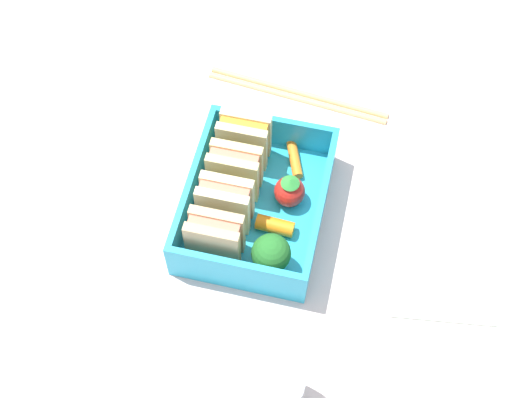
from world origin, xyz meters
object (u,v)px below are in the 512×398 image
object	(u,v)px
chopstick_pair	(297,94)
folded_napkin	(441,252)
sandwich_left	(215,238)
sandwich_center	(235,170)
sandwich_center_right	(244,140)
drinking_glass	(260,391)
strawberry_far_left	(290,191)
carrot_stick_left	(275,226)
sandwich_center_left	(225,203)
carrot_stick_far_left	(295,159)
broccoli_floret	(271,254)

from	to	relation	value
chopstick_pair	folded_napkin	distance (cm)	22.95
sandwich_left	sandwich_center	size ratio (longest dim) A/B	1.00
sandwich_center	chopstick_pair	xyz separation A→B (cm)	(13.36, -3.53, -3.68)
sandwich_left	chopstick_pair	xyz separation A→B (cm)	(20.69, -3.53, -3.68)
sandwich_center_right	drinking_glass	bearing A→B (deg)	-163.39
sandwich_center	strawberry_far_left	xyz separation A→B (cm)	(-0.30, -5.40, -1.21)
sandwich_left	carrot_stick_left	xyz separation A→B (cm)	(3.51, -4.76, -2.08)
sandwich_center	strawberry_far_left	size ratio (longest dim) A/B	1.58
sandwich_center_right	drinking_glass	size ratio (longest dim) A/B	0.65
sandwich_center_left	carrot_stick_far_left	xyz separation A→B (cm)	(7.72, -5.05, -2.32)
sandwich_center	broccoli_floret	world-z (taller)	sandwich_center
drinking_glass	folded_napkin	distance (cm)	22.60
sandwich_left	carrot_stick_far_left	distance (cm)	12.67
sandwich_center_left	sandwich_center_right	size ratio (longest dim) A/B	1.00
sandwich_center_right	broccoli_floret	bearing A→B (deg)	-155.35
broccoli_floret	carrot_stick_far_left	size ratio (longest dim) A/B	1.11
sandwich_center_left	carrot_stick_left	distance (cm)	5.20
folded_napkin	strawberry_far_left	bearing A→B (deg)	82.98
sandwich_center_right	carrot_stick_left	world-z (taller)	sandwich_center_right
chopstick_pair	folded_napkin	size ratio (longest dim) A/B	1.39
sandwich_left	broccoli_floret	size ratio (longest dim) A/B	1.24
sandwich_left	carrot_stick_far_left	world-z (taller)	sandwich_left
sandwich_left	drinking_glass	distance (cm)	14.36
chopstick_pair	folded_napkin	xyz separation A→B (cm)	(-15.51, -16.91, -0.15)
sandwich_center	folded_napkin	size ratio (longest dim) A/B	0.39
carrot_stick_left	folded_napkin	size ratio (longest dim) A/B	0.25
sandwich_left	strawberry_far_left	xyz separation A→B (cm)	(7.03, -5.40, -1.21)
broccoli_floret	folded_napkin	world-z (taller)	broccoli_floret
sandwich_center	broccoli_floret	distance (cm)	9.28
drinking_glass	carrot_stick_left	bearing A→B (deg)	7.99
broccoli_floret	chopstick_pair	distance (cm)	21.40
sandwich_left	strawberry_far_left	distance (cm)	8.94
carrot_stick_far_left	sandwich_center_left	bearing A→B (deg)	146.80
sandwich_center_left	sandwich_center	xyz separation A→B (cm)	(3.66, 0.00, 0.00)
carrot_stick_far_left	folded_napkin	size ratio (longest dim) A/B	0.29
carrot_stick_left	drinking_glass	distance (cm)	16.37
carrot_stick_far_left	folded_napkin	distance (cm)	16.67
sandwich_center_left	chopstick_pair	world-z (taller)	sandwich_center_left
broccoli_floret	drinking_glass	distance (cm)	12.31
carrot_stick_far_left	drinking_glass	bearing A→B (deg)	-175.30
strawberry_far_left	sandwich_center_right	bearing A→B (deg)	53.68
sandwich_center_left	sandwich_center	world-z (taller)	same
sandwich_center_right	sandwich_center	bearing A→B (deg)	180.00
sandwich_left	sandwich_center	world-z (taller)	same
strawberry_far_left	sandwich_left	bearing A→B (deg)	142.47
broccoli_floret	strawberry_far_left	world-z (taller)	broccoli_floret
sandwich_center_left	strawberry_far_left	xyz separation A→B (cm)	(3.36, -5.40, -1.21)
strawberry_far_left	sandwich_center	bearing A→B (deg)	86.79
carrot_stick_far_left	drinking_glass	distance (cm)	24.13
sandwich_center	sandwich_left	bearing A→B (deg)	180.00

